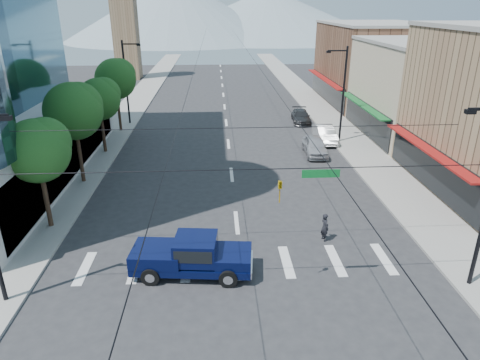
% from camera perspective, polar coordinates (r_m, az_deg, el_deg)
% --- Properties ---
extents(ground, '(160.00, 160.00, 0.00)m').
position_cam_1_polar(ground, '(21.44, 0.36, -13.26)').
color(ground, '#28282B').
rests_on(ground, ground).
extents(sidewalk_left, '(4.00, 120.00, 0.15)m').
position_cam_1_polar(sidewalk_left, '(59.70, -13.88, 9.80)').
color(sidewalk_left, gray).
rests_on(sidewalk_left, ground).
extents(sidewalk_right, '(4.00, 120.00, 0.15)m').
position_cam_1_polar(sidewalk_right, '(60.15, 9.57, 10.22)').
color(sidewalk_right, gray).
rests_on(sidewalk_right, ground).
extents(shop_mid, '(12.00, 14.00, 9.00)m').
position_cam_1_polar(shop_mid, '(47.13, 23.87, 10.80)').
color(shop_mid, tan).
rests_on(shop_mid, ground).
extents(shop_far, '(12.00, 18.00, 10.00)m').
position_cam_1_polar(shop_far, '(61.59, 17.40, 14.48)').
color(shop_far, brown).
rests_on(shop_far, ground).
extents(clock_tower, '(4.80, 4.80, 20.40)m').
position_cam_1_polar(clock_tower, '(80.87, -15.19, 20.42)').
color(clock_tower, '#8C6B4C').
rests_on(clock_tower, ground).
extents(mountain_left, '(80.00, 80.00, 22.00)m').
position_cam_1_polar(mountain_left, '(167.95, -8.60, 21.73)').
color(mountain_left, gray).
rests_on(mountain_left, ground).
extents(mountain_right, '(90.00, 90.00, 18.00)m').
position_cam_1_polar(mountain_right, '(178.66, 3.80, 21.30)').
color(mountain_right, gray).
rests_on(mountain_right, ground).
extents(tree_near, '(3.65, 3.64, 6.71)m').
position_cam_1_polar(tree_near, '(26.58, -25.14, 3.85)').
color(tree_near, black).
rests_on(tree_near, ground).
extents(tree_midnear, '(4.09, 4.09, 7.52)m').
position_cam_1_polar(tree_midnear, '(32.79, -21.09, 8.79)').
color(tree_midnear, black).
rests_on(tree_midnear, ground).
extents(tree_midfar, '(3.65, 3.64, 6.71)m').
position_cam_1_polar(tree_midfar, '(39.49, -18.09, 10.40)').
color(tree_midfar, black).
rests_on(tree_midfar, ground).
extents(tree_far, '(4.09, 4.09, 7.52)m').
position_cam_1_polar(tree_far, '(46.09, -16.10, 12.98)').
color(tree_far, black).
rests_on(tree_far, ground).
extents(signal_rig, '(21.80, 0.20, 9.00)m').
position_cam_1_polar(signal_rig, '(18.21, 1.20, -3.16)').
color(signal_rig, black).
rests_on(signal_rig, ground).
extents(lamp_pole_nw, '(2.00, 0.25, 9.00)m').
position_cam_1_polar(lamp_pole_nw, '(48.91, -14.84, 12.84)').
color(lamp_pole_nw, black).
rests_on(lamp_pole_nw, ground).
extents(lamp_pole_ne, '(2.00, 0.25, 9.00)m').
position_cam_1_polar(lamp_pole_ne, '(41.79, 13.46, 11.42)').
color(lamp_pole_ne, black).
rests_on(lamp_pole_ne, ground).
extents(pickup_truck, '(6.16, 2.79, 2.02)m').
position_cam_1_polar(pickup_truck, '(21.51, -6.51, -9.91)').
color(pickup_truck, '#070E38').
rests_on(pickup_truck, ground).
extents(pedestrian, '(0.54, 0.69, 1.67)m').
position_cam_1_polar(pedestrian, '(24.76, 11.24, -6.17)').
color(pedestrian, black).
rests_on(pedestrian, ground).
extents(parked_car_near, '(2.09, 4.77, 1.60)m').
position_cam_1_polar(parked_car_near, '(38.70, 9.96, 4.50)').
color(parked_car_near, '#B2B1B6').
rests_on(parked_car_near, ground).
extents(parked_car_mid, '(1.72, 4.81, 1.58)m').
position_cam_1_polar(parked_car_mid, '(42.54, 11.26, 6.03)').
color(parked_car_mid, silver).
rests_on(parked_car_mid, ground).
extents(parked_car_far, '(2.28, 4.88, 1.38)m').
position_cam_1_polar(parked_car_far, '(49.39, 8.14, 8.39)').
color(parked_car_far, '#292A2B').
rests_on(parked_car_far, ground).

